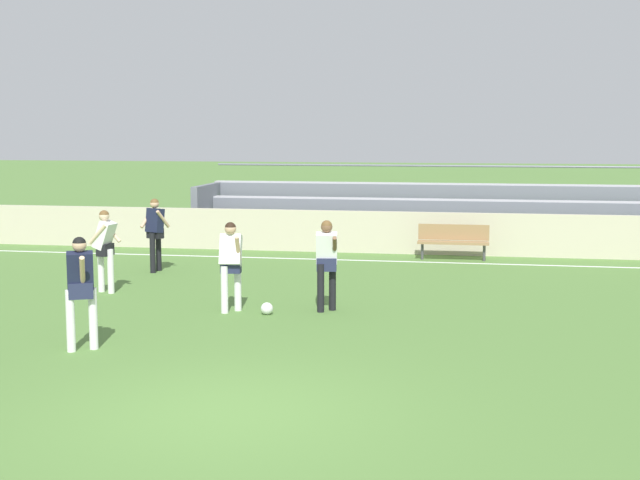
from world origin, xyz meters
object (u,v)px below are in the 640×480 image
at_px(player_white_wide_left, 327,257).
at_px(player_white_overlapping, 105,244).
at_px(soccer_ball, 267,309).
at_px(player_white_dropping_back, 231,259).
at_px(bleacher_stand, 507,213).
at_px(player_dark_deep_cover, 155,228).
at_px(bench_centre_sideline, 453,239).
at_px(player_dark_on_ball, 81,283).

height_order(player_white_wide_left, player_white_overlapping, player_white_overlapping).
bearing_deg(soccer_ball, player_white_dropping_back, 170.58).
xyz_separation_m(bleacher_stand, soccer_ball, (-4.48, -10.39, -0.83)).
height_order(player_white_wide_left, soccer_ball, player_white_wide_left).
bearing_deg(player_white_wide_left, bleacher_stand, 70.64).
height_order(bleacher_stand, player_white_overlapping, bleacher_stand).
relative_size(player_dark_deep_cover, soccer_ball, 7.80).
bearing_deg(bench_centre_sideline, player_white_dropping_back, -117.40).
height_order(bleacher_stand, soccer_ball, bleacher_stand).
bearing_deg(soccer_ball, player_white_wide_left, 26.11).
xyz_separation_m(player_white_dropping_back, player_white_wide_left, (1.70, 0.38, 0.02)).
xyz_separation_m(player_dark_deep_cover, player_dark_on_ball, (1.60, -7.22, 0.01)).
distance_m(player_dark_deep_cover, player_dark_on_ball, 7.40).
xyz_separation_m(bench_centre_sideline, player_white_wide_left, (-2.07, -6.90, 0.45)).
height_order(player_white_dropping_back, player_white_wide_left, player_white_wide_left).
bearing_deg(player_dark_on_ball, soccer_ball, 54.99).
distance_m(player_white_wide_left, player_white_overlapping, 4.85).
relative_size(bleacher_stand, player_dark_on_ball, 10.40).
bearing_deg(player_dark_deep_cover, bench_centre_sideline, 25.09).
height_order(bench_centre_sideline, player_white_overlapping, player_white_overlapping).
bearing_deg(bleacher_stand, player_dark_deep_cover, -143.00).
bearing_deg(bench_centre_sideline, player_dark_deep_cover, -154.91).
bearing_deg(player_dark_on_ball, player_white_dropping_back, 65.65).
xyz_separation_m(player_white_wide_left, player_dark_on_ball, (-3.11, -3.50, 0.04)).
bearing_deg(bench_centre_sideline, soccer_ball, -112.60).
distance_m(bleacher_stand, player_white_dropping_back, 11.50).
distance_m(bleacher_stand, soccer_ball, 11.34).
bearing_deg(player_dark_on_ball, player_white_overlapping, 109.89).
xyz_separation_m(bleacher_stand, bench_centre_sideline, (-1.40, -3.00, -0.39)).
bearing_deg(player_white_dropping_back, bleacher_stand, 63.26).
bearing_deg(bench_centre_sideline, player_dark_on_ball, -116.50).
distance_m(player_white_dropping_back, player_white_overlapping, 3.35).
height_order(player_dark_deep_cover, soccer_ball, player_dark_deep_cover).
distance_m(player_white_wide_left, player_dark_deep_cover, 6.01).
height_order(bleacher_stand, player_dark_on_ball, bleacher_stand).
bearing_deg(player_white_overlapping, soccer_ball, -21.89).
bearing_deg(player_white_wide_left, player_white_dropping_back, -167.49).
height_order(player_white_dropping_back, soccer_ball, player_white_dropping_back).
bearing_deg(player_white_overlapping, bench_centre_sideline, 40.80).
relative_size(bleacher_stand, bench_centre_sideline, 9.96).
xyz_separation_m(player_white_wide_left, player_white_overlapping, (-4.75, 1.01, 0.01)).
relative_size(bench_centre_sideline, soccer_ball, 8.18).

